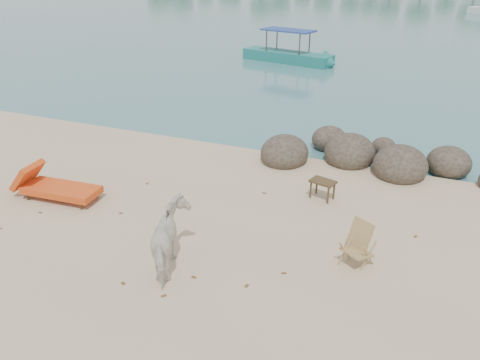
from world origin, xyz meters
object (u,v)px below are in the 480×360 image
at_px(boulders, 365,158).
at_px(cow, 171,241).
at_px(lounge_chair, 61,187).
at_px(side_table, 322,191).
at_px(deck_chair, 357,248).
at_px(boat_near, 288,35).

distance_m(boulders, cow, 6.75).
bearing_deg(cow, boulders, -136.36).
distance_m(cow, lounge_chair, 4.09).
distance_m(side_table, deck_chair, 2.67).
bearing_deg(deck_chair, boat_near, 142.65).
xyz_separation_m(boulders, side_table, (-0.63, -2.48, 0.01)).
bearing_deg(lounge_chair, cow, -24.32).
relative_size(cow, side_table, 2.52).
relative_size(boulders, cow, 4.43).
height_order(lounge_chair, deck_chair, deck_chair).
height_order(cow, boat_near, boat_near).
bearing_deg(boat_near, lounge_chair, -77.51).
bearing_deg(side_table, deck_chair, -46.80).
xyz_separation_m(lounge_chair, boat_near, (0.13, 17.72, 1.06)).
relative_size(boulders, deck_chair, 8.05).
xyz_separation_m(cow, lounge_chair, (-3.83, 1.40, -0.27)).
bearing_deg(boat_near, side_table, -57.00).
bearing_deg(cow, deck_chair, 179.78).
bearing_deg(boulders, boat_near, 115.87).
relative_size(boulders, lounge_chair, 2.82).
height_order(boulders, boat_near, boat_near).
relative_size(side_table, deck_chair, 0.72).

